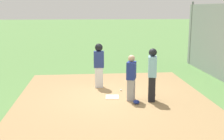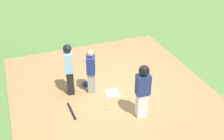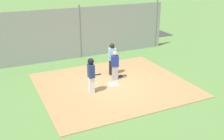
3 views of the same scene
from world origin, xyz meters
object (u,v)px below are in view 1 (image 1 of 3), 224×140
catcher_mask (136,102)px  baseball (121,90)px  home_plate (112,97)px  catcher (131,77)px  umpire (152,74)px  baseball_bat (152,92)px  runner (99,62)px

catcher_mask → baseball: 1.51m
baseball → home_plate: bearing=151.3°
catcher → catcher_mask: size_ratio=6.31×
home_plate → umpire: size_ratio=0.25×
catcher → catcher_mask: 0.82m
catcher → baseball_bat: (0.80, -0.88, -0.75)m
runner → baseball_bat: bearing=69.4°
catcher → umpire: bearing=-172.6°
catcher → umpire: (-0.15, -0.66, 0.14)m
home_plate → baseball_bat: size_ratio=0.56×
home_plate → catcher_mask: (-0.76, -0.70, 0.05)m
home_plate → runner: runner is taller
runner → catcher_mask: size_ratio=7.04×
home_plate → baseball: 0.82m
umpire → catcher_mask: bearing=35.3°
home_plate → umpire: umpire is taller
baseball_bat → catcher_mask: 1.42m
catcher → runner: size_ratio=0.90×
umpire → home_plate: bearing=-11.2°
baseball_bat → catcher_mask: size_ratio=3.29×
catcher → runner: 1.95m
catcher_mask → baseball_bat: bearing=-33.1°
catcher → umpire: umpire is taller
catcher → baseball_bat: catcher is taller
home_plate → runner: 1.67m
home_plate → catcher: (-0.37, -0.59, 0.77)m
home_plate → baseball_bat: bearing=-73.8°
home_plate → catcher_mask: 1.03m
baseball_bat → baseball: baseball is taller
umpire → baseball: 1.74m
home_plate → baseball: bearing=-28.7°
umpire → baseball: size_ratio=23.49×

